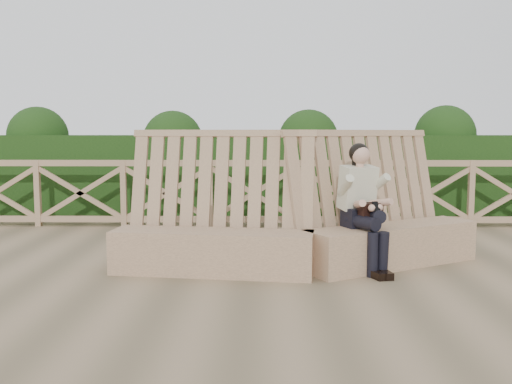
{
  "coord_description": "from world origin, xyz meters",
  "views": [
    {
      "loc": [
        0.16,
        -5.83,
        1.55
      ],
      "look_at": [
        0.09,
        0.4,
        0.9
      ],
      "focal_mm": 40.0,
      "sensor_mm": 36.0,
      "label": 1
    }
  ],
  "objects": [
    {
      "name": "ground",
      "position": [
        0.0,
        0.0,
        0.0
      ],
      "size": [
        60.0,
        60.0,
        0.0
      ],
      "primitive_type": "plane",
      "color": "brown",
      "rests_on": "ground"
    },
    {
      "name": "bench",
      "position": [
        0.62,
        0.63,
        0.41
      ],
      "size": [
        4.29,
        1.78,
        1.61
      ],
      "rotation": [
        0.0,
        0.0,
        0.15
      ],
      "color": "#7F6248",
      "rests_on": "ground"
    },
    {
      "name": "woman",
      "position": [
        1.3,
        0.56,
        0.77
      ],
      "size": [
        0.55,
        0.89,
        1.43
      ],
      "rotation": [
        0.0,
        0.0,
        0.4
      ],
      "color": "black",
      "rests_on": "ground"
    },
    {
      "name": "guardrail",
      "position": [
        0.0,
        3.5,
        0.55
      ],
      "size": [
        10.1,
        0.09,
        1.1
      ],
      "color": "#9B795A",
      "rests_on": "ground"
    },
    {
      "name": "hedge",
      "position": [
        0.0,
        4.7,
        0.75
      ],
      "size": [
        12.0,
        1.2,
        1.5
      ],
      "primitive_type": "cube",
      "color": "black",
      "rests_on": "ground"
    }
  ]
}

